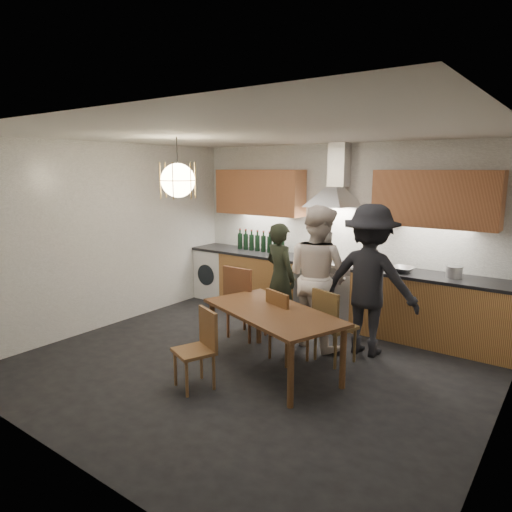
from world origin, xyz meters
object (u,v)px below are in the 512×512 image
Objects in this scene: person_left at (280,277)px; person_right at (369,280)px; chair_front at (200,343)px; dining_table at (272,317)px; person_mid at (318,277)px; mixing_bowl at (403,269)px; wine_bottles at (260,241)px; stock_pot at (454,272)px; chair_back_left at (242,298)px.

person_right is at bearing -163.37° from person_left.
person_right is at bearing 82.72° from chair_front.
person_mid is at bearing 108.01° from dining_table.
mixing_bowl is at bearing -105.97° from person_right.
wine_bottles is at bearing -22.44° from person_left.
stock_pot reaches higher than mixing_bowl.
person_mid reaches higher than person_left.
person_mid reaches higher than chair_back_left.
person_mid is 1.69m from stock_pot.
person_mid is 9.18× the size of stock_pot.
person_mid is (0.90, 0.40, 0.33)m from chair_back_left.
wine_bottles is at bearing -25.45° from person_right.
wine_bottles is at bearing -19.01° from person_mid.
stock_pot is at bearing 7.19° from mixing_bowl.
chair_back_left is at bearing 90.27° from person_left.
person_right is at bearing -160.37° from chair_back_left.
chair_front is 4.17× the size of stock_pot.
dining_table is 2.04m from mixing_bowl.
chair_front is 2.18m from person_right.
dining_table is at bearing 138.66° from person_left.
stock_pot reaches higher than chair_front.
person_right reaches higher than chair_back_left.
person_left is (-0.67, 1.17, 0.13)m from dining_table.
dining_table is 1.99× the size of wine_bottles.
mixing_bowl is (1.68, 1.27, 0.37)m from chair_back_left.
mixing_bowl reaches higher than chair_front.
chair_back_left is at bearing -149.55° from stock_pot.
stock_pot is (0.77, 0.81, 0.05)m from person_right.
person_right is at bearing -21.33° from wine_bottles.
wine_bottles reaches higher than mixing_bowl.
person_right is (1.32, -0.06, 0.16)m from person_left.
mixing_bowl is at bearing -118.52° from person_mid.
person_left is at bearing -160.18° from stock_pot.
person_right reaches higher than wine_bottles.
mixing_bowl is 0.32× the size of wine_bottles.
dining_table is 0.86m from chair_front.
person_right reaches higher than chair_front.
person_mid is at bearing -156.00° from chair_back_left.
chair_front is (-0.39, -0.75, -0.15)m from dining_table.
person_mid is at bearing -32.21° from wine_bottles.
person_mid is at bearing 8.68° from person_right.
wine_bottles reaches higher than stock_pot.
stock_pot is at bearing -149.38° from chair_back_left.
person_mid is at bearing -131.73° from mixing_bowl.
chair_front is 3.27m from stock_pot.
chair_back_left reaches higher than dining_table.
dining_table is at bearing -113.58° from mixing_bowl.
mixing_bowl reaches higher than dining_table.
chair_back_left is 0.66m from person_left.
mixing_bowl is (1.47, 0.68, 0.18)m from person_left.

